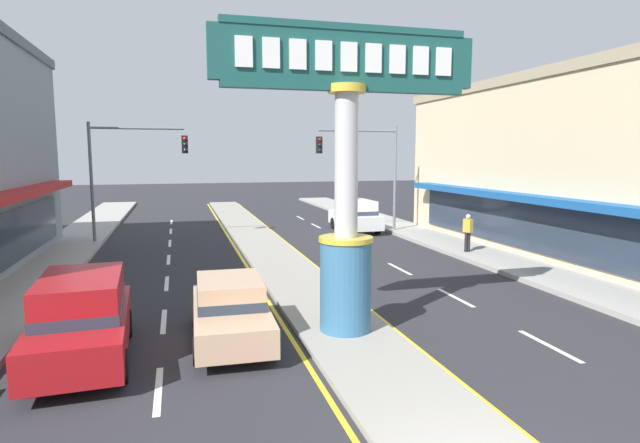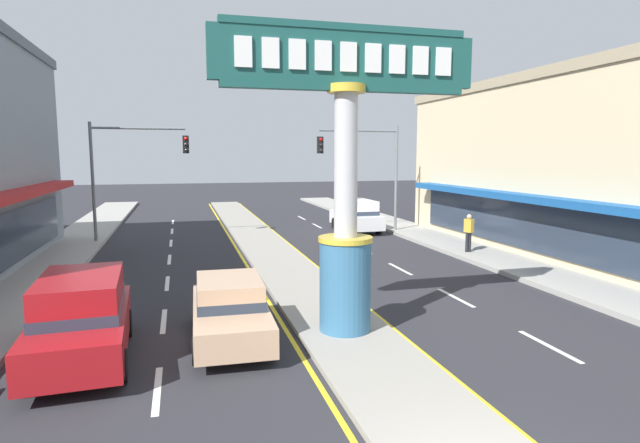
% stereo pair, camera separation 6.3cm
% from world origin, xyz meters
% --- Properties ---
extents(median_strip, '(2.41, 52.00, 0.14)m').
position_xyz_m(median_strip, '(0.00, 18.00, 0.07)').
color(median_strip, gray).
rests_on(median_strip, ground).
extents(sidewalk_left, '(2.88, 60.00, 0.18)m').
position_xyz_m(sidewalk_left, '(-9.25, 16.00, 0.09)').
color(sidewalk_left, '#9E9B93').
rests_on(sidewalk_left, ground).
extents(sidewalk_right, '(2.88, 60.00, 0.18)m').
position_xyz_m(sidewalk_right, '(9.25, 16.00, 0.09)').
color(sidewalk_right, '#9E9B93').
rests_on(sidewalk_right, ground).
extents(lane_markings, '(9.15, 52.00, 0.01)m').
position_xyz_m(lane_markings, '(-0.00, 16.65, 0.00)').
color(lane_markings, silver).
rests_on(lane_markings, ground).
extents(district_sign, '(6.56, 1.36, 7.50)m').
position_xyz_m(district_sign, '(-0.00, 6.83, 3.71)').
color(district_sign, '#33668C').
rests_on(district_sign, median_strip).
extents(storefront_right, '(9.95, 25.32, 8.13)m').
position_xyz_m(storefront_right, '(14.91, 12.41, 4.06)').
color(storefront_right, beige).
rests_on(storefront_right, ground).
extents(traffic_light_left_side, '(4.86, 0.46, 6.20)m').
position_xyz_m(traffic_light_left_side, '(-6.44, 23.00, 4.25)').
color(traffic_light_left_side, slate).
rests_on(traffic_light_left_side, ground).
extents(traffic_light_right_side, '(4.86, 0.46, 6.20)m').
position_xyz_m(traffic_light_right_side, '(6.44, 22.69, 4.25)').
color(traffic_light_right_side, slate).
rests_on(traffic_light_right_side, ground).
extents(sedan_near_right_lane, '(1.93, 4.35, 1.53)m').
position_xyz_m(sedan_near_right_lane, '(-2.85, 7.24, 0.79)').
color(sedan_near_right_lane, tan).
rests_on(sedan_near_right_lane, ground).
extents(suv_far_right_lane, '(2.15, 4.70, 1.90)m').
position_xyz_m(suv_far_right_lane, '(-6.16, 6.80, 0.98)').
color(suv_far_right_lane, maroon).
rests_on(suv_far_right_lane, ground).
extents(suv_near_left_lane, '(2.04, 4.64, 1.90)m').
position_xyz_m(suv_near_left_lane, '(6.16, 23.81, 0.98)').
color(suv_near_left_lane, white).
rests_on(suv_near_left_lane, ground).
extents(pedestrian_near_kerb, '(0.34, 0.45, 1.72)m').
position_xyz_m(pedestrian_near_kerb, '(8.61, 15.36, 1.16)').
color(pedestrian_near_kerb, black).
rests_on(pedestrian_near_kerb, sidewalk_right).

